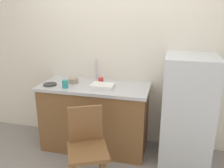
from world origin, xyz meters
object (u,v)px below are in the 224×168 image
Objects in this scene: chair at (87,146)px; cup_teal at (65,84)px; cup_red at (101,80)px; dish_tray at (103,86)px; refrigerator at (187,110)px; terracotta_bowl at (73,81)px; hotplate at (50,84)px.

cup_teal is at bearing 104.59° from chair.
cup_red is 0.74× the size of cup_teal.
cup_teal is at bearing -167.41° from dish_tray.
chair is 3.18× the size of dish_tray.
cup_red is at bearing 37.73° from cup_teal.
refrigerator reaches higher than cup_red.
dish_tray is 0.45m from terracotta_bowl.
hotplate is (-1.74, -0.13, 0.24)m from refrigerator.
refrigerator is at bearing 4.38° from hotplate.
dish_tray is 0.47m from cup_teal.
refrigerator reaches higher than hotplate.
dish_tray reaches higher than chair.
cup_teal is at bearing -11.35° from hotplate.
refrigerator is 1.53m from cup_teal.
hotplate is at bearing 168.65° from cup_teal.
terracotta_bowl reaches higher than dish_tray.
cup_teal is at bearing -95.67° from terracotta_bowl.
cup_red is (-1.12, 0.11, 0.27)m from refrigerator.
refrigerator reaches higher than dish_tray.
terracotta_bowl is (-0.46, 0.79, 0.44)m from chair.
refrigerator is 1.28m from chair.
cup_teal reaches higher than hotplate.
terracotta_bowl is 0.21m from cup_teal.
terracotta_bowl is 0.37m from cup_red.
cup_teal is at bearing -173.12° from refrigerator.
refrigerator is 1.16m from cup_red.
cup_teal is at bearing -142.27° from cup_red.
chair is 1.01m from terracotta_bowl.
refrigerator is at bearing 4.32° from dish_tray.
dish_tray is 0.21m from cup_red.
refrigerator is 18.13× the size of cup_red.
refrigerator is 7.94× the size of hotplate.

